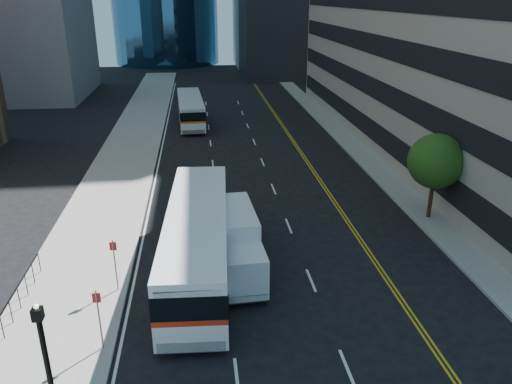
{
  "coord_description": "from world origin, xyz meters",
  "views": [
    {
      "loc": [
        -4.43,
        -17.91,
        12.56
      ],
      "look_at": [
        -1.59,
        6.55,
        2.8
      ],
      "focal_mm": 35.0,
      "sensor_mm": 36.0,
      "label": 1
    }
  ],
  "objects_px": {
    "lamp_post": "(48,367)",
    "box_truck": "(235,243)",
    "bus_front": "(198,239)",
    "bus_rear": "(190,109)",
    "street_tree": "(436,161)"
  },
  "relations": [
    {
      "from": "lamp_post",
      "to": "bus_front",
      "type": "bearing_deg",
      "value": 65.57
    },
    {
      "from": "bus_front",
      "to": "box_truck",
      "type": "xyz_separation_m",
      "value": [
        1.74,
        -0.15,
        -0.22
      ]
    },
    {
      "from": "bus_rear",
      "to": "lamp_post",
      "type": "bearing_deg",
      "value": -98.34
    },
    {
      "from": "bus_front",
      "to": "bus_rear",
      "type": "xyz_separation_m",
      "value": [
        -0.54,
        30.32,
        -0.24
      ]
    },
    {
      "from": "street_tree",
      "to": "lamp_post",
      "type": "distance_m",
      "value": 22.82
    },
    {
      "from": "street_tree",
      "to": "box_truck",
      "type": "bearing_deg",
      "value": -158.29
    },
    {
      "from": "street_tree",
      "to": "lamp_post",
      "type": "xyz_separation_m",
      "value": [
        -18.0,
        -14.0,
        -0.92
      ]
    },
    {
      "from": "street_tree",
      "to": "bus_front",
      "type": "bearing_deg",
      "value": -161.39
    },
    {
      "from": "lamp_post",
      "to": "bus_rear",
      "type": "relative_size",
      "value": 0.41
    },
    {
      "from": "lamp_post",
      "to": "bus_front",
      "type": "distance_m",
      "value": 10.34
    },
    {
      "from": "bus_front",
      "to": "box_truck",
      "type": "bearing_deg",
      "value": -2.02
    },
    {
      "from": "lamp_post",
      "to": "box_truck",
      "type": "distance_m",
      "value": 11.06
    },
    {
      "from": "street_tree",
      "to": "bus_front",
      "type": "height_order",
      "value": "street_tree"
    },
    {
      "from": "street_tree",
      "to": "lamp_post",
      "type": "relative_size",
      "value": 1.12
    },
    {
      "from": "bus_rear",
      "to": "box_truck",
      "type": "relative_size",
      "value": 1.76
    }
  ]
}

